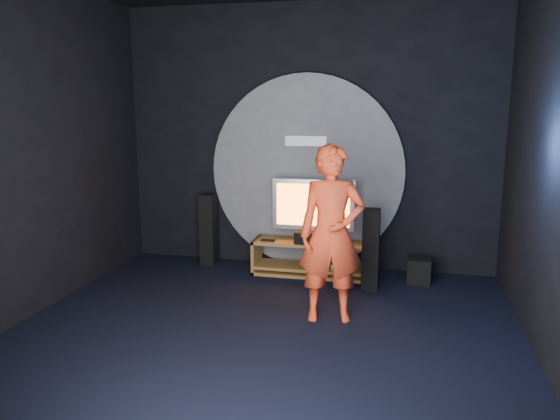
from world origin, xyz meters
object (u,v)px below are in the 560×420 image
object	(u,v)px
tower_speaker_left	(208,229)
player	(332,234)
media_console	(312,260)
tv	(313,207)
tower_speaker_right	(371,249)
subwoofer	(419,270)

from	to	relation	value
tower_speaker_left	player	bearing A→B (deg)	-39.43
media_console	tv	xyz separation A→B (m)	(-0.01, 0.07, 0.69)
media_console	tv	world-z (taller)	tv
player	tower_speaker_right	bearing A→B (deg)	59.46
tv	tower_speaker_left	size ratio (longest dim) A/B	1.09
tower_speaker_right	player	xyz separation A→B (m)	(-0.34, -1.03, 0.42)
tower_speaker_right	media_console	bearing A→B (deg)	153.62
tower_speaker_left	tv	bearing A→B (deg)	-3.83
media_console	player	size ratio (longest dim) A/B	0.84
tv	player	bearing A→B (deg)	-73.42
player	tower_speaker_left	bearing A→B (deg)	128.21
tower_speaker_right	subwoofer	size ratio (longest dim) A/B	3.15
tower_speaker_left	player	size ratio (longest dim) A/B	0.54
media_console	player	bearing A→B (deg)	-72.92
tower_speaker_right	player	bearing A→B (deg)	-108.18
tv	tower_speaker_right	xyz separation A→B (m)	(0.78, -0.45, -0.40)
player	tv	bearing A→B (deg)	94.22
tower_speaker_left	player	xyz separation A→B (m)	(1.92, -1.58, 0.42)
tower_speaker_left	tower_speaker_right	xyz separation A→B (m)	(2.26, -0.55, 0.00)
media_console	tv	bearing A→B (deg)	95.61
tv	subwoofer	size ratio (longest dim) A/B	3.42
tower_speaker_left	subwoofer	distance (m)	2.87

